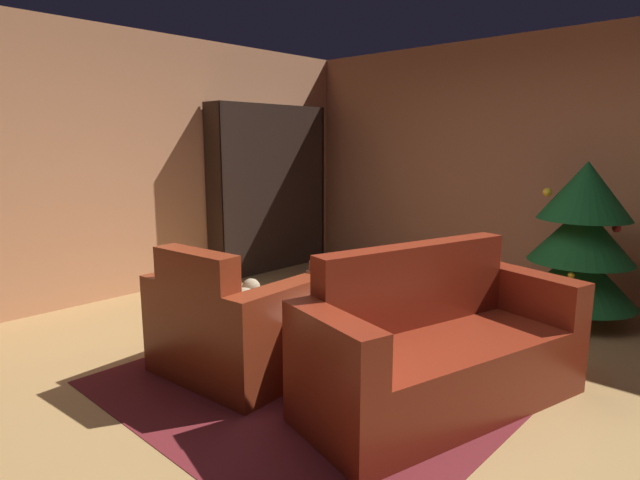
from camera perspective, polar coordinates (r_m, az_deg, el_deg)
ground_plane at (r=3.68m, az=3.18°, el=-14.56°), size 7.17×7.17×0.00m
wall_back at (r=5.98m, az=22.33°, el=7.62°), size 5.96×0.06×2.67m
wall_left at (r=5.69m, az=-20.39°, el=7.63°), size 0.06×6.10×2.67m
area_rug at (r=3.62m, az=0.25°, el=-14.94°), size 2.42×2.36×0.01m
bookshelf_unit at (r=6.57m, az=-4.77°, el=5.62°), size 0.32×1.64×2.00m
armchair_red at (r=3.64m, az=-9.79°, el=-9.50°), size 1.06×0.82×0.90m
couch_red at (r=3.29m, az=12.83°, el=-11.84°), size 1.15×1.91×0.95m
coffee_table at (r=3.54m, az=0.26°, el=-7.98°), size 0.77×0.77×0.48m
book_stack_on_table at (r=3.56m, az=-0.09°, el=-6.28°), size 0.23×0.18×0.12m
bottle_on_table at (r=3.68m, az=-0.99°, el=-4.80°), size 0.07×0.07×0.27m
decorated_tree at (r=5.07m, az=26.55°, el=-0.01°), size 0.97×0.97×1.41m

